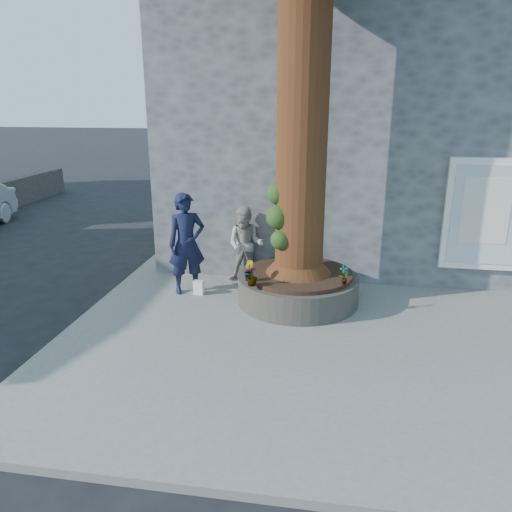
# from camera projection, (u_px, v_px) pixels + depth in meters

# --- Properties ---
(ground) EXTENTS (120.00, 120.00, 0.00)m
(ground) POSITION_uv_depth(u_px,v_px,m) (237.00, 353.00, 7.92)
(ground) COLOR black
(ground) RESTS_ON ground
(pavement) EXTENTS (9.00, 8.00, 0.12)m
(pavement) POSITION_uv_depth(u_px,v_px,m) (333.00, 329.00, 8.62)
(pavement) COLOR slate
(pavement) RESTS_ON ground
(yellow_line) EXTENTS (0.10, 30.00, 0.01)m
(yellow_line) POSITION_uv_depth(u_px,v_px,m) (88.00, 314.00, 9.33)
(yellow_line) COLOR yellow
(yellow_line) RESTS_ON ground
(stone_shop) EXTENTS (10.30, 8.30, 6.30)m
(stone_shop) POSITION_uv_depth(u_px,v_px,m) (380.00, 126.00, 13.36)
(stone_shop) COLOR #4D5053
(stone_shop) RESTS_ON ground
(planter) EXTENTS (2.30, 2.30, 0.60)m
(planter) POSITION_uv_depth(u_px,v_px,m) (298.00, 287.00, 9.56)
(planter) COLOR black
(planter) RESTS_ON pavement
(man) EXTENTS (0.88, 0.78, 2.02)m
(man) POSITION_uv_depth(u_px,v_px,m) (187.00, 244.00, 9.83)
(man) COLOR black
(man) RESTS_ON pavement
(woman) EXTENTS (0.81, 0.64, 1.63)m
(woman) POSITION_uv_depth(u_px,v_px,m) (246.00, 245.00, 10.45)
(woman) COLOR #A1A09A
(woman) RESTS_ON pavement
(shopping_bag) EXTENTS (0.21, 0.14, 0.28)m
(shopping_bag) POSITION_uv_depth(u_px,v_px,m) (199.00, 287.00, 9.96)
(shopping_bag) COLOR white
(shopping_bag) RESTS_ON pavement
(plant_a) EXTENTS (0.22, 0.21, 0.35)m
(plant_a) POSITION_uv_depth(u_px,v_px,m) (344.00, 275.00, 8.79)
(plant_a) COLOR gray
(plant_a) RESTS_ON planter
(plant_b) EXTENTS (0.26, 0.26, 0.37)m
(plant_b) POSITION_uv_depth(u_px,v_px,m) (249.00, 271.00, 8.97)
(plant_b) COLOR gray
(plant_b) RESTS_ON planter
(plant_c) EXTENTS (0.27, 0.27, 0.34)m
(plant_c) POSITION_uv_depth(u_px,v_px,m) (252.00, 276.00, 8.73)
(plant_c) COLOR gray
(plant_c) RESTS_ON planter
(plant_d) EXTENTS (0.34, 0.34, 0.29)m
(plant_d) POSITION_uv_depth(u_px,v_px,m) (294.00, 267.00, 9.30)
(plant_d) COLOR gray
(plant_d) RESTS_ON planter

